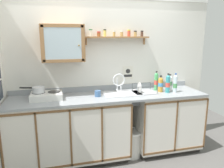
{
  "coord_description": "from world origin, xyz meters",
  "views": [
    {
      "loc": [
        -0.72,
        -2.55,
        1.81
      ],
      "look_at": [
        0.07,
        0.51,
        1.1
      ],
      "focal_mm": 34.49,
      "sensor_mm": 36.0,
      "label": 1
    }
  ],
  "objects": [
    {
      "name": "trash_bin",
      "position": [
        0.33,
        0.31,
        0.21
      ],
      "size": [
        0.33,
        0.33,
        0.41
      ],
      "color": "silver",
      "rests_on": "ground"
    },
    {
      "name": "bottle_opaque_white_0",
      "position": [
        0.98,
        0.41,
        1.09
      ],
      "size": [
        0.07,
        0.07,
        0.27
      ],
      "color": "white",
      "rests_on": "countertop"
    },
    {
      "name": "back_wall",
      "position": [
        0.0,
        0.73,
        1.22
      ],
      "size": [
        3.49,
        0.07,
        2.42
      ],
      "color": "silver",
      "rests_on": "ground"
    },
    {
      "name": "mug",
      "position": [
        -0.18,
        0.37,
        1.01
      ],
      "size": [
        0.09,
        0.12,
        0.09
      ],
      "color": "#3F6699",
      "rests_on": "countertop"
    },
    {
      "name": "wall_cabinet",
      "position": [
        -0.63,
        0.55,
        1.71
      ],
      "size": [
        0.58,
        0.33,
        0.5
      ],
      "color": "#996B42"
    },
    {
      "name": "bottle_detergent_teal_4",
      "position": [
        0.89,
        0.33,
        1.1
      ],
      "size": [
        0.07,
        0.07,
        0.3
      ],
      "color": "teal",
      "rests_on": "countertop"
    },
    {
      "name": "lower_cabinet_run_right",
      "position": [
        0.93,
        0.39,
        0.47
      ],
      "size": [
        1.03,
        0.64,
        0.94
      ],
      "color": "black",
      "rests_on": "ground"
    },
    {
      "name": "bottle_juice_amber_1",
      "position": [
        0.81,
        0.4,
        1.09
      ],
      "size": [
        0.08,
        0.08,
        0.25
      ],
      "color": "gold",
      "rests_on": "countertop"
    },
    {
      "name": "backsplash",
      "position": [
        0.0,
        0.69,
        1.01
      ],
      "size": [
        2.85,
        0.02,
        0.08
      ],
      "primitive_type": "cube",
      "color": "gray",
      "rests_on": "countertop"
    },
    {
      "name": "dish_rack",
      "position": [
        0.53,
        0.39,
        0.99
      ],
      "size": [
        0.33,
        0.27,
        0.17
      ],
      "color": "#B2B2B7",
      "rests_on": "countertop"
    },
    {
      "name": "spice_shelf",
      "position": [
        0.17,
        0.64,
        1.81
      ],
      "size": [
        0.98,
        0.14,
        0.23
      ],
      "color": "#996B42"
    },
    {
      "name": "lower_cabinet_run",
      "position": [
        -0.6,
        0.39,
        0.47
      ],
      "size": [
        1.68,
        0.64,
        0.94
      ],
      "color": "black",
      "rests_on": "ground"
    },
    {
      "name": "sink",
      "position": [
        0.19,
        0.42,
        0.94
      ],
      "size": [
        0.55,
        0.4,
        0.44
      ],
      "color": "silver",
      "rests_on": "countertop"
    },
    {
      "name": "hot_plate_stove",
      "position": [
        -0.88,
        0.42,
        1.01
      ],
      "size": [
        0.42,
        0.32,
        0.09
      ],
      "color": "silver",
      "rests_on": "countertop"
    },
    {
      "name": "bottle_water_clear_3",
      "position": [
        1.01,
        0.31,
        1.1
      ],
      "size": [
        0.06,
        0.06,
        0.3
      ],
      "color": "silver",
      "rests_on": "countertop"
    },
    {
      "name": "saucepan",
      "position": [
        -0.99,
        0.45,
        1.1
      ],
      "size": [
        0.34,
        0.18,
        0.08
      ],
      "color": "silver",
      "rests_on": "hot_plate_stove"
    },
    {
      "name": "bottle_soda_green_2",
      "position": [
        0.79,
        0.5,
        1.11
      ],
      "size": [
        0.06,
        0.06,
        0.31
      ],
      "color": "#4CB266",
      "rests_on": "countertop"
    },
    {
      "name": "warning_sign",
      "position": [
        0.38,
        0.7,
        1.23
      ],
      "size": [
        0.16,
        0.01,
        0.21
      ],
      "color": "silver"
    },
    {
      "name": "countertop",
      "position": [
        0.0,
        0.39,
        0.95
      ],
      "size": [
        2.85,
        0.67,
        0.03
      ],
      "primitive_type": "cube",
      "color": "gray",
      "rests_on": "lower_cabinet_run"
    }
  ]
}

